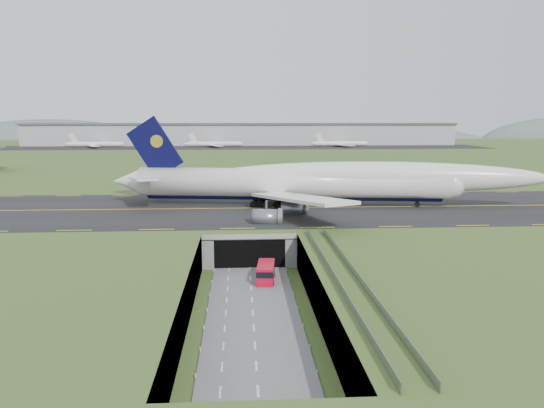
{
  "coord_description": "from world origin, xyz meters",
  "views": [
    {
      "loc": [
        -1.42,
        -78.63,
        25.23
      ],
      "look_at": [
        4.48,
        20.0,
        9.12
      ],
      "focal_mm": 35.0,
      "sensor_mm": 36.0,
      "label": 1
    }
  ],
  "objects": [
    {
      "name": "cargo_terminal",
      "position": [
        -0.15,
        299.41,
        13.96
      ],
      "size": [
        320.0,
        67.0,
        15.6
      ],
      "color": "#B2B2B2",
      "rests_on": "ground"
    },
    {
      "name": "jumbo_jet",
      "position": [
        16.59,
        35.12,
        11.45
      ],
      "size": [
        95.1,
        60.67,
        20.25
      ],
      "rotation": [
        0.0,
        0.0,
        -0.13
      ],
      "color": "white",
      "rests_on": "ground"
    },
    {
      "name": "guideway",
      "position": [
        11.0,
        -19.11,
        5.32
      ],
      "size": [
        3.0,
        53.0,
        7.05
      ],
      "color": "#A8A8A3",
      "rests_on": "ground"
    },
    {
      "name": "distant_hills",
      "position": [
        64.38,
        430.0,
        -4.0
      ],
      "size": [
        700.0,
        91.0,
        60.0
      ],
      "color": "slate",
      "rests_on": "ground"
    },
    {
      "name": "tunnel_portal",
      "position": [
        0.0,
        16.71,
        3.33
      ],
      "size": [
        17.0,
        22.3,
        6.0
      ],
      "color": "gray",
      "rests_on": "ground"
    },
    {
      "name": "ground",
      "position": [
        0.0,
        0.0,
        0.0
      ],
      "size": [
        900.0,
        900.0,
        0.0
      ],
      "primitive_type": "plane",
      "color": "#3D5622",
      "rests_on": "ground"
    },
    {
      "name": "taxiway",
      "position": [
        0.0,
        33.0,
        6.09
      ],
      "size": [
        800.0,
        44.0,
        0.18
      ],
      "primitive_type": "cube",
      "color": "black",
      "rests_on": "airfield_deck"
    },
    {
      "name": "shuttle_tram",
      "position": [
        2.36,
        0.62,
        1.57
      ],
      "size": [
        3.25,
        7.13,
        2.84
      ],
      "rotation": [
        0.0,
        0.0,
        -0.1
      ],
      "color": "red",
      "rests_on": "ground"
    },
    {
      "name": "trench_road",
      "position": [
        0.0,
        -7.5,
        0.1
      ],
      "size": [
        12.0,
        75.0,
        0.2
      ],
      "primitive_type": "cube",
      "color": "slate",
      "rests_on": "ground"
    },
    {
      "name": "airfield_deck",
      "position": [
        0.0,
        0.0,
        3.0
      ],
      "size": [
        800.0,
        800.0,
        6.0
      ],
      "primitive_type": "cube",
      "color": "gray",
      "rests_on": "ground"
    }
  ]
}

